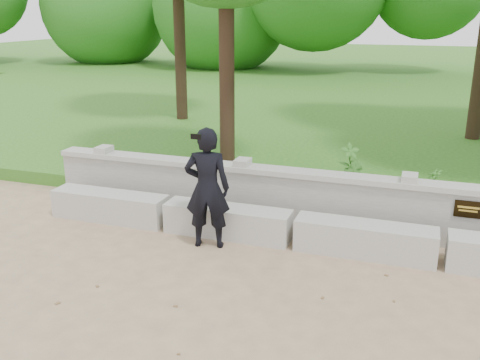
% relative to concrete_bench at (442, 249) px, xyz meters
% --- Properties ---
extents(ground, '(80.00, 80.00, 0.00)m').
position_rel_concrete_bench_xyz_m(ground, '(-0.00, -1.90, -0.22)').
color(ground, tan).
rests_on(ground, ground).
extents(lawn, '(40.00, 22.00, 0.25)m').
position_rel_concrete_bench_xyz_m(lawn, '(-0.00, 12.10, -0.10)').
color(lawn, '#245914').
rests_on(lawn, ground).
extents(concrete_bench, '(11.90, 0.45, 0.45)m').
position_rel_concrete_bench_xyz_m(concrete_bench, '(0.00, 0.00, 0.00)').
color(concrete_bench, beige).
rests_on(concrete_bench, ground).
extents(parapet_wall, '(12.50, 0.35, 0.90)m').
position_rel_concrete_bench_xyz_m(parapet_wall, '(0.00, 0.70, 0.24)').
color(parapet_wall, '#B4B2AA').
rests_on(parapet_wall, ground).
extents(man_main, '(0.71, 0.65, 1.73)m').
position_rel_concrete_bench_xyz_m(man_main, '(-3.14, -0.42, 0.64)').
color(man_main, black).
rests_on(man_main, ground).
extents(shrub_a, '(0.43, 0.38, 0.67)m').
position_rel_concrete_bench_xyz_m(shrub_a, '(-1.58, 2.60, 0.36)').
color(shrub_a, '#3F7E2A').
rests_on(shrub_a, lawn).
extents(shrub_b, '(0.40, 0.42, 0.60)m').
position_rel_concrete_bench_xyz_m(shrub_b, '(-1.38, 1.61, 0.33)').
color(shrub_b, '#3F7E2A').
rests_on(shrub_b, lawn).
extents(shrub_d, '(0.35, 0.37, 0.52)m').
position_rel_concrete_bench_xyz_m(shrub_d, '(-0.13, 1.93, 0.28)').
color(shrub_d, '#3F7E2A').
rests_on(shrub_d, lawn).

